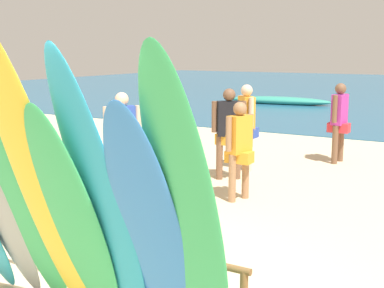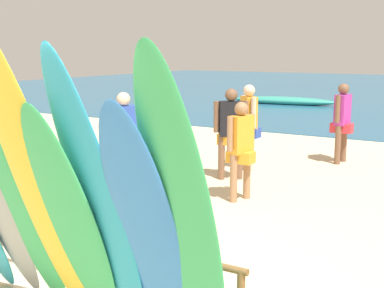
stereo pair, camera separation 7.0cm
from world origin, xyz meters
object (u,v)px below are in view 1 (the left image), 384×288
(surfboard_blue_7, at_px, (151,233))
(beach_chair_red, at_px, (67,171))
(beachgoer_photographing, at_px, (246,121))
(beachgoer_strolling, at_px, (123,135))
(surfboard_green_5, at_px, (76,224))
(beachgoer_midbeach, at_px, (339,117))
(distant_boat, at_px, (279,101))
(surfboard_yellow_4, at_px, (40,186))
(surfboard_green_8, at_px, (187,216))
(beachgoer_by_water, at_px, (229,127))
(surfboard_green_3, at_px, (23,208))
(surfboard_teal_6, at_px, (102,203))
(beachgoer_near_rack, at_px, (239,144))
(surfboard_rack, at_px, (103,249))

(surfboard_blue_7, height_order, beach_chair_red, surfboard_blue_7)
(beachgoer_photographing, distance_m, beachgoer_strolling, 2.83)
(surfboard_green_5, relative_size, beachgoer_photographing, 1.27)
(beachgoer_midbeach, bearing_deg, distant_boat, -147.01)
(surfboard_yellow_4, relative_size, beachgoer_strolling, 1.67)
(surfboard_green_5, height_order, surfboard_blue_7, surfboard_blue_7)
(beachgoer_strolling, distance_m, beachgoer_midbeach, 4.98)
(surfboard_green_5, relative_size, surfboard_green_8, 0.84)
(surfboard_yellow_4, xyz_separation_m, beachgoer_by_water, (-1.17, 5.86, -0.35))
(surfboard_green_3, bearing_deg, beach_chair_red, 129.75)
(beachgoer_photographing, xyz_separation_m, beachgoer_midbeach, (1.46, 1.66, -0.01))
(surfboard_green_8, relative_size, beachgoer_photographing, 1.51)
(surfboard_teal_6, relative_size, beachgoer_near_rack, 1.63)
(beachgoer_photographing, bearing_deg, beachgoer_by_water, -40.59)
(surfboard_green_8, height_order, beachgoer_strolling, surfboard_green_8)
(beachgoer_near_rack, bearing_deg, beach_chair_red, -49.18)
(surfboard_rack, xyz_separation_m, beachgoer_strolling, (-2.34, 3.37, 0.47))
(surfboard_yellow_4, distance_m, beachgoer_photographing, 6.88)
(surfboard_green_5, height_order, surfboard_green_8, surfboard_green_8)
(surfboard_green_5, height_order, beachgoer_near_rack, surfboard_green_5)
(surfboard_blue_7, bearing_deg, beachgoer_by_water, 107.45)
(surfboard_green_3, height_order, beach_chair_red, surfboard_green_3)
(surfboard_green_3, xyz_separation_m, distant_boat, (-4.98, 19.44, -0.90))
(surfboard_green_8, xyz_separation_m, distant_boat, (-6.67, 19.44, -1.10))
(surfboard_rack, xyz_separation_m, distant_boat, (-5.31, 18.77, -0.35))
(beachgoer_near_rack, bearing_deg, surfboard_green_8, 37.04)
(beachgoer_midbeach, bearing_deg, surfboard_teal_6, 8.52)
(surfboard_blue_7, relative_size, beachgoer_by_water, 1.31)
(surfboard_green_8, distance_m, beachgoer_near_rack, 4.83)
(surfboard_green_3, xyz_separation_m, surfboard_green_5, (0.66, -0.05, -0.02))
(surfboard_green_5, height_order, beachgoer_strolling, surfboard_green_5)
(surfboard_teal_6, height_order, surfboard_blue_7, surfboard_teal_6)
(beachgoer_by_water, bearing_deg, beach_chair_red, 16.90)
(beachgoer_photographing, height_order, distant_boat, beachgoer_photographing)
(surfboard_rack, distance_m, surfboard_blue_7, 1.33)
(beachgoer_by_water, xyz_separation_m, beachgoer_midbeach, (1.41, 2.56, 0.00))
(surfboard_rack, distance_m, beachgoer_photographing, 6.07)
(surfboard_blue_7, bearing_deg, beachgoer_photographing, 105.21)
(surfboard_green_3, xyz_separation_m, surfboard_blue_7, (1.35, 0.03, 0.00))
(surfboard_blue_7, bearing_deg, surfboard_rack, 144.65)
(surfboard_rack, height_order, distant_boat, surfboard_rack)
(surfboard_rack, distance_m, beachgoer_strolling, 4.13)
(surfboard_blue_7, relative_size, beachgoer_near_rack, 1.40)
(surfboard_teal_6, bearing_deg, surfboard_rack, 136.60)
(surfboard_green_5, bearing_deg, distant_boat, 105.14)
(surfboard_blue_7, distance_m, beachgoer_strolling, 5.24)
(surfboard_green_3, relative_size, beachgoer_near_rack, 1.39)
(beachgoer_midbeach, bearing_deg, beach_chair_red, -27.09)
(surfboard_green_8, distance_m, distant_boat, 20.58)
(surfboard_green_3, bearing_deg, distant_boat, 105.45)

